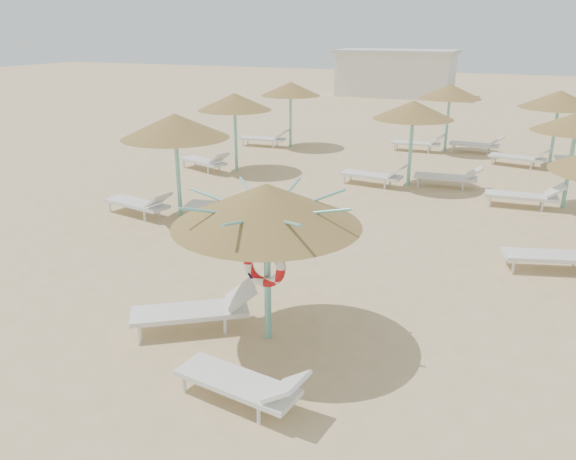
% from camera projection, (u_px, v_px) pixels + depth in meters
% --- Properties ---
extents(ground, '(120.00, 120.00, 0.00)m').
position_uv_depth(ground, '(252.00, 346.00, 8.83)').
color(ground, tan).
rests_on(ground, ground).
extents(main_palapa, '(2.87, 2.87, 2.57)m').
position_uv_depth(main_palapa, '(266.00, 206.00, 8.32)').
color(main_palapa, '#71C5B9').
rests_on(main_palapa, ground).
extents(lounger_main_a, '(2.03, 1.66, 0.74)m').
position_uv_depth(lounger_main_a, '(198.00, 309.00, 9.23)').
color(lounger_main_a, silver).
rests_on(lounger_main_a, ground).
extents(lounger_main_b, '(1.92, 0.81, 0.68)m').
position_uv_depth(lounger_main_b, '(245.00, 383.00, 7.36)').
color(lounger_main_b, silver).
rests_on(lounger_main_b, ground).
extents(palapa_field, '(14.68, 13.83, 2.73)m').
position_uv_depth(palapa_field, '(409.00, 113.00, 17.00)').
color(palapa_field, '#71C5B9').
rests_on(palapa_field, ground).
extents(service_hut, '(8.40, 4.40, 3.25)m').
position_uv_depth(service_hut, '(396.00, 73.00, 40.73)').
color(service_hut, silver).
rests_on(service_hut, ground).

